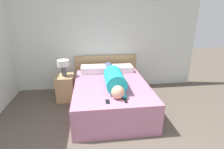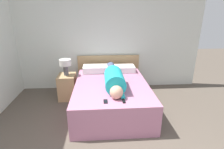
{
  "view_description": "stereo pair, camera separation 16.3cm",
  "coord_description": "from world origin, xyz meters",
  "px_view_note": "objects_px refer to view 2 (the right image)",
  "views": [
    {
      "loc": [
        -0.15,
        -1.14,
        1.93
      ],
      "look_at": [
        0.24,
        1.93,
        0.82
      ],
      "focal_mm": 28.0,
      "sensor_mm": 36.0,
      "label": 1
    },
    {
      "loc": [
        0.02,
        -1.16,
        1.93
      ],
      "look_at": [
        0.24,
        1.93,
        0.82
      ],
      "focal_mm": 28.0,
      "sensor_mm": 36.0,
      "label": 2
    }
  ],
  "objects_px": {
    "bed": "(112,96)",
    "person_lying": "(114,78)",
    "table_lamp": "(65,64)",
    "pillow_second": "(122,69)",
    "nightstand": "(67,87)",
    "tv_remote": "(124,101)",
    "cell_phone": "(106,101)",
    "pillow_near_headboard": "(96,69)"
  },
  "relations": [
    {
      "from": "bed",
      "to": "person_lying",
      "type": "height_order",
      "value": "person_lying"
    },
    {
      "from": "table_lamp",
      "to": "pillow_second",
      "type": "xyz_separation_m",
      "value": [
        1.3,
        0.2,
        -0.2
      ]
    },
    {
      "from": "nightstand",
      "to": "table_lamp",
      "type": "bearing_deg",
      "value": 0.0
    },
    {
      "from": "tv_remote",
      "to": "nightstand",
      "type": "bearing_deg",
      "value": 131.26
    },
    {
      "from": "person_lying",
      "to": "cell_phone",
      "type": "bearing_deg",
      "value": -106.1
    },
    {
      "from": "cell_phone",
      "to": "nightstand",
      "type": "bearing_deg",
      "value": 123.08
    },
    {
      "from": "bed",
      "to": "person_lying",
      "type": "distance_m",
      "value": 0.45
    },
    {
      "from": "table_lamp",
      "to": "pillow_second",
      "type": "height_order",
      "value": "table_lamp"
    },
    {
      "from": "pillow_near_headboard",
      "to": "pillow_second",
      "type": "bearing_deg",
      "value": 0.0
    },
    {
      "from": "table_lamp",
      "to": "pillow_second",
      "type": "relative_size",
      "value": 0.61
    },
    {
      "from": "pillow_second",
      "to": "cell_phone",
      "type": "bearing_deg",
      "value": -106.84
    },
    {
      "from": "table_lamp",
      "to": "person_lying",
      "type": "bearing_deg",
      "value": -32.2
    },
    {
      "from": "bed",
      "to": "nightstand",
      "type": "relative_size",
      "value": 3.37
    },
    {
      "from": "person_lying",
      "to": "pillow_near_headboard",
      "type": "relative_size",
      "value": 2.6
    },
    {
      "from": "nightstand",
      "to": "cell_phone",
      "type": "distance_m",
      "value": 1.57
    },
    {
      "from": "pillow_second",
      "to": "tv_remote",
      "type": "bearing_deg",
      "value": -96.12
    },
    {
      "from": "nightstand",
      "to": "cell_phone",
      "type": "xyz_separation_m",
      "value": [
        0.84,
        -1.3,
        0.28
      ]
    },
    {
      "from": "pillow_near_headboard",
      "to": "bed",
      "type": "bearing_deg",
      "value": -67.75
    },
    {
      "from": "bed",
      "to": "pillow_near_headboard",
      "type": "distance_m",
      "value": 0.9
    },
    {
      "from": "bed",
      "to": "person_lying",
      "type": "xyz_separation_m",
      "value": [
        0.04,
        -0.09,
        0.44
      ]
    },
    {
      "from": "pillow_near_headboard",
      "to": "table_lamp",
      "type": "bearing_deg",
      "value": -163.3
    },
    {
      "from": "pillow_second",
      "to": "person_lying",
      "type": "bearing_deg",
      "value": -107.39
    },
    {
      "from": "person_lying",
      "to": "pillow_second",
      "type": "height_order",
      "value": "person_lying"
    },
    {
      "from": "table_lamp",
      "to": "tv_remote",
      "type": "xyz_separation_m",
      "value": [
        1.14,
        -1.3,
        -0.25
      ]
    },
    {
      "from": "table_lamp",
      "to": "person_lying",
      "type": "distance_m",
      "value": 1.22
    },
    {
      "from": "bed",
      "to": "tv_remote",
      "type": "height_order",
      "value": "tv_remote"
    },
    {
      "from": "bed",
      "to": "person_lying",
      "type": "relative_size",
      "value": 1.18
    },
    {
      "from": "bed",
      "to": "cell_phone",
      "type": "relative_size",
      "value": 14.9
    },
    {
      "from": "nightstand",
      "to": "tv_remote",
      "type": "distance_m",
      "value": 1.75
    },
    {
      "from": "pillow_near_headboard",
      "to": "cell_phone",
      "type": "distance_m",
      "value": 1.51
    },
    {
      "from": "person_lying",
      "to": "pillow_near_headboard",
      "type": "height_order",
      "value": "person_lying"
    },
    {
      "from": "pillow_second",
      "to": "pillow_near_headboard",
      "type": "bearing_deg",
      "value": 180.0
    },
    {
      "from": "pillow_near_headboard",
      "to": "tv_remote",
      "type": "height_order",
      "value": "pillow_near_headboard"
    },
    {
      "from": "cell_phone",
      "to": "bed",
      "type": "bearing_deg",
      "value": 78.75
    },
    {
      "from": "person_lying",
      "to": "pillow_second",
      "type": "distance_m",
      "value": 0.9
    },
    {
      "from": "pillow_near_headboard",
      "to": "cell_phone",
      "type": "xyz_separation_m",
      "value": [
        0.16,
        -1.5,
        -0.07
      ]
    },
    {
      "from": "table_lamp",
      "to": "tv_remote",
      "type": "relative_size",
      "value": 2.45
    },
    {
      "from": "bed",
      "to": "nightstand",
      "type": "bearing_deg",
      "value": 150.75
    },
    {
      "from": "person_lying",
      "to": "pillow_second",
      "type": "relative_size",
      "value": 2.73
    },
    {
      "from": "nightstand",
      "to": "person_lying",
      "type": "relative_size",
      "value": 0.35
    },
    {
      "from": "table_lamp",
      "to": "pillow_near_headboard",
      "type": "relative_size",
      "value": 0.58
    },
    {
      "from": "pillow_near_headboard",
      "to": "tv_remote",
      "type": "relative_size",
      "value": 4.21
    }
  ]
}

